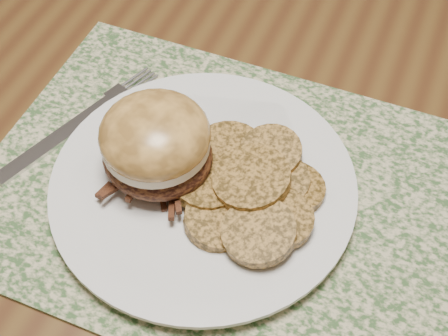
{
  "coord_description": "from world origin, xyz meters",
  "views": [
    {
      "loc": [
        -0.06,
        -0.44,
        1.22
      ],
      "look_at": [
        -0.19,
        -0.13,
        0.79
      ],
      "focal_mm": 50.0,
      "sensor_mm": 36.0,
      "label": 1
    }
  ],
  "objects_px": {
    "pork_sandwich": "(156,144)",
    "fork": "(81,122)",
    "dinner_plate": "(203,186)",
    "dining_table": "(433,196)"
  },
  "relations": [
    {
      "from": "pork_sandwich",
      "to": "fork",
      "type": "height_order",
      "value": "pork_sandwich"
    },
    {
      "from": "dinner_plate",
      "to": "fork",
      "type": "xyz_separation_m",
      "value": [
        -0.15,
        0.03,
        -0.01
      ]
    },
    {
      "from": "dinner_plate",
      "to": "pork_sandwich",
      "type": "height_order",
      "value": "pork_sandwich"
    },
    {
      "from": "dining_table",
      "to": "dinner_plate",
      "type": "distance_m",
      "value": 0.26
    },
    {
      "from": "dinner_plate",
      "to": "fork",
      "type": "height_order",
      "value": "dinner_plate"
    },
    {
      "from": "dining_table",
      "to": "dinner_plate",
      "type": "xyz_separation_m",
      "value": [
        -0.21,
        -0.14,
        0.09
      ]
    },
    {
      "from": "dinner_plate",
      "to": "pork_sandwich",
      "type": "relative_size",
      "value": 2.21
    },
    {
      "from": "pork_sandwich",
      "to": "fork",
      "type": "xyz_separation_m",
      "value": [
        -0.1,
        0.03,
        -0.05
      ]
    },
    {
      "from": "fork",
      "to": "dining_table",
      "type": "bearing_deg",
      "value": 37.87
    },
    {
      "from": "dining_table",
      "to": "fork",
      "type": "relative_size",
      "value": 7.89
    }
  ]
}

